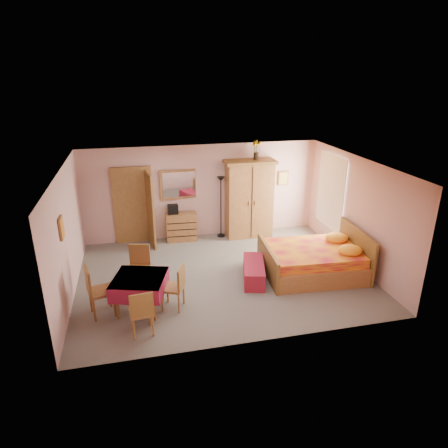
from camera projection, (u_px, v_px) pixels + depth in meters
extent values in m
plane|color=slate|center=(223.00, 275.00, 9.26)|extent=(6.50, 6.50, 0.00)
plane|color=brown|center=(223.00, 165.00, 8.32)|extent=(6.50, 6.50, 0.00)
cube|color=#CF9C96|center=(203.00, 191.00, 11.06)|extent=(6.50, 0.10, 2.60)
cube|color=#CF9C96|center=(257.00, 276.00, 6.52)|extent=(6.50, 0.10, 2.60)
cube|color=#CF9C96|center=(67.00, 236.00, 8.10)|extent=(0.10, 5.00, 2.60)
cube|color=#CF9C96|center=(356.00, 212.00, 9.47)|extent=(0.10, 5.00, 2.60)
cube|color=#9E6B35|center=(134.00, 206.00, 10.73)|extent=(1.06, 0.12, 2.15)
cube|color=white|center=(331.00, 192.00, 10.50)|extent=(0.08, 1.40, 1.95)
cube|color=orange|center=(61.00, 228.00, 7.42)|extent=(0.04, 0.32, 0.42)
cube|color=#D8BF59|center=(283.00, 178.00, 11.44)|extent=(0.30, 0.04, 0.40)
cube|color=#9C6335|center=(182.00, 227.00, 11.05)|extent=(0.85, 0.46, 0.78)
cube|color=silver|center=(179.00, 184.00, 10.82)|extent=(1.04, 0.14, 0.82)
cube|color=black|center=(173.00, 209.00, 10.86)|extent=(0.28, 0.21, 0.26)
cube|color=black|center=(221.00, 207.00, 11.13)|extent=(0.29, 0.29, 1.74)
cube|color=#A26937|center=(249.00, 199.00, 11.13)|extent=(1.40, 0.73, 2.18)
cube|color=yellow|center=(256.00, 150.00, 10.71)|extent=(0.21, 0.21, 0.53)
cube|color=#B91230|center=(313.00, 253.00, 9.18)|extent=(2.35, 1.91, 1.03)
cube|color=maroon|center=(254.00, 271.00, 9.00)|extent=(0.74, 1.29, 0.40)
cube|color=maroon|center=(141.00, 293.00, 7.81)|extent=(1.21, 1.21, 0.71)
cube|color=#AB763A|center=(141.00, 311.00, 7.07)|extent=(0.45, 0.45, 0.90)
cube|color=olive|center=(138.00, 269.00, 8.46)|extent=(0.55, 0.55, 0.99)
cube|color=#925B31|center=(101.00, 291.00, 7.60)|extent=(0.57, 0.57, 1.03)
cube|color=#AC733A|center=(173.00, 287.00, 7.84)|extent=(0.55, 0.55, 0.91)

